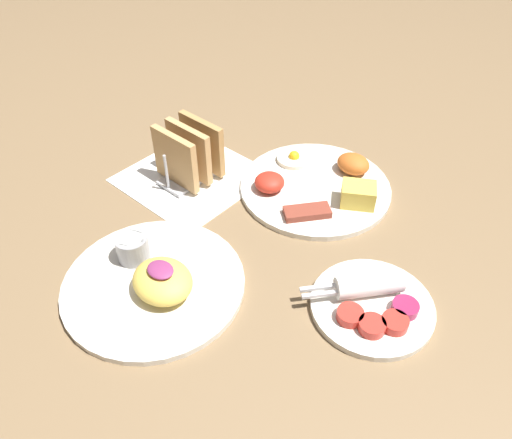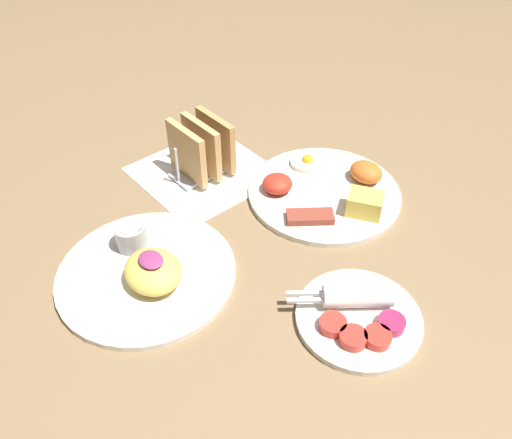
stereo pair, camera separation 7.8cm
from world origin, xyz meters
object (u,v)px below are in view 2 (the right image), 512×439
(toast_rack, at_px, (202,149))
(plate_foreground, at_px, (147,269))
(plate_condiments, at_px, (359,315))
(plate_breakfast, at_px, (327,190))

(toast_rack, bearing_deg, plate_foreground, -54.56)
(plate_condiments, relative_size, toast_rack, 1.46)
(plate_condiments, distance_m, plate_foreground, 0.31)
(plate_foreground, height_order, toast_rack, toast_rack)
(plate_breakfast, distance_m, plate_condiments, 0.27)
(plate_breakfast, relative_size, plate_condiments, 1.56)
(plate_condiments, relative_size, plate_foreground, 0.65)
(plate_foreground, bearing_deg, plate_condiments, 33.94)
(plate_condiments, xyz_separation_m, plate_foreground, (-0.25, -0.17, 0.00))
(plate_foreground, relative_size, toast_rack, 2.25)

